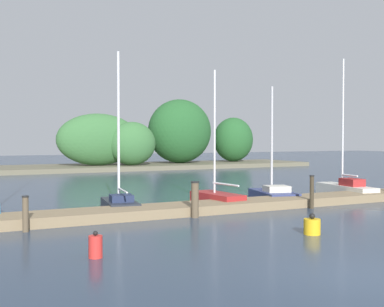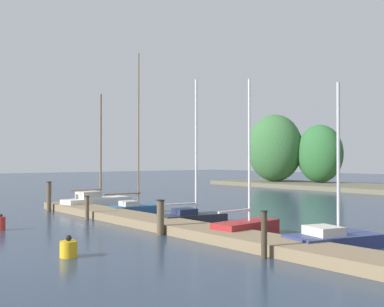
{
  "view_description": "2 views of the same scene",
  "coord_description": "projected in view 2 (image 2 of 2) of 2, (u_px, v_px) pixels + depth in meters",
  "views": [
    {
      "loc": [
        -7.85,
        -7.38,
        2.85
      ],
      "look_at": [
        0.95,
        10.16,
        2.25
      ],
      "focal_mm": 46.2,
      "sensor_mm": 36.0,
      "label": 1
    },
    {
      "loc": [
        14.96,
        -1.71,
        2.82
      ],
      "look_at": [
        -1.11,
        10.88,
        3.04
      ],
      "focal_mm": 45.26,
      "sensor_mm": 36.0,
      "label": 2
    }
  ],
  "objects": [
    {
      "name": "dock_pier",
      "position": [
        181.0,
        227.0,
        18.63
      ],
      "size": [
        23.41,
        1.8,
        0.35
      ],
      "color": "#847051",
      "rests_on": "ground"
    },
    {
      "name": "channel_buoy_0",
      "position": [
        1.0,
        223.0,
        19.01
      ],
      "size": [
        0.33,
        0.33,
        0.65
      ],
      "color": "red",
      "rests_on": "ground"
    },
    {
      "name": "sailboat_2",
      "position": [
        193.0,
        215.0,
        21.14
      ],
      "size": [
        1.55,
        3.28,
        6.31
      ],
      "rotation": [
        0.0,
        0.0,
        1.42
      ],
      "color": "#232833",
      "rests_on": "ground"
    },
    {
      "name": "mooring_piling_3",
      "position": [
        264.0,
        234.0,
        13.62
      ],
      "size": [
        0.19,
        0.19,
        1.36
      ],
      "color": "#3D3323",
      "rests_on": "ground"
    },
    {
      "name": "sailboat_3",
      "position": [
        248.0,
        227.0,
        17.58
      ],
      "size": [
        1.29,
        3.02,
        5.74
      ],
      "rotation": [
        0.0,
        0.0,
        1.67
      ],
      "color": "maroon",
      "rests_on": "ground"
    },
    {
      "name": "mooring_piling_0",
      "position": [
        49.0,
        196.0,
        26.11
      ],
      "size": [
        0.28,
        0.28,
        1.58
      ],
      "color": "brown",
      "rests_on": "ground"
    },
    {
      "name": "sailboat_1",
      "position": [
        136.0,
        206.0,
        25.16
      ],
      "size": [
        1.37,
        3.29,
        8.37
      ],
      "rotation": [
        0.0,
        0.0,
        1.49
      ],
      "color": "#285684",
      "rests_on": "ground"
    },
    {
      "name": "mooring_piling_1",
      "position": [
        87.0,
        207.0,
        22.38
      ],
      "size": [
        0.21,
        0.21,
        1.11
      ],
      "color": "brown",
      "rests_on": "ground"
    },
    {
      "name": "mooring_piling_2",
      "position": [
        160.0,
        217.0,
        17.84
      ],
      "size": [
        0.31,
        0.31,
        1.3
      ],
      "color": "brown",
      "rests_on": "ground"
    },
    {
      "name": "sailboat_0",
      "position": [
        98.0,
        201.0,
        27.49
      ],
      "size": [
        1.77,
        4.49,
        6.52
      ],
      "rotation": [
        0.0,
        0.0,
        1.74
      ],
      "color": "white",
      "rests_on": "ground"
    },
    {
      "name": "sailboat_4",
      "position": [
        335.0,
        238.0,
        15.28
      ],
      "size": [
        2.06,
        3.39,
        5.26
      ],
      "rotation": [
        0.0,
        0.0,
        1.33
      ],
      "color": "navy",
      "rests_on": "ground"
    },
    {
      "name": "channel_buoy_1",
      "position": [
        69.0,
        249.0,
        13.83
      ],
      "size": [
        0.49,
        0.49,
        0.64
      ],
      "color": "gold",
      "rests_on": "ground"
    }
  ]
}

